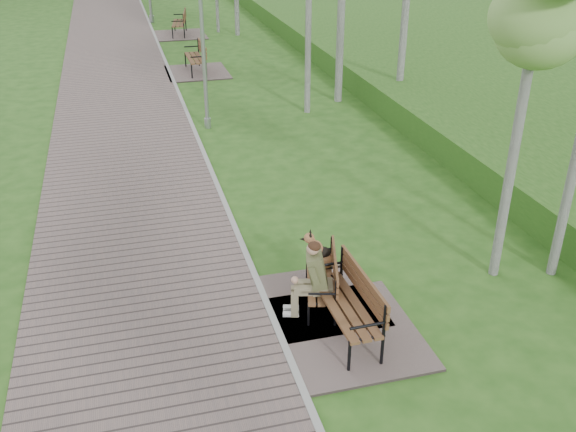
# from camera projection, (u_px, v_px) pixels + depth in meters

# --- Properties ---
(walkway) EXTENTS (3.50, 67.00, 0.04)m
(walkway) POSITION_uv_depth(u_px,v_px,m) (114.00, 55.00, 23.74)
(walkway) COLOR #6C5B57
(walkway) RESTS_ON ground
(kerb) EXTENTS (0.10, 67.00, 0.05)m
(kerb) POSITION_uv_depth(u_px,v_px,m) (161.00, 52.00, 24.15)
(kerb) COLOR #999993
(kerb) RESTS_ON ground
(embankment) EXTENTS (14.00, 70.00, 1.60)m
(embankment) POSITION_uv_depth(u_px,v_px,m) (467.00, 43.00, 25.67)
(embankment) COLOR #4D822D
(embankment) RESTS_ON ground
(bench_main) EXTENTS (1.59, 1.77, 1.39)m
(bench_main) POSITION_uv_depth(u_px,v_px,m) (318.00, 282.00, 9.38)
(bench_main) COLOR #6C5B57
(bench_main) RESTS_ON ground
(bench_second) EXTENTS (1.94, 2.15, 1.19)m
(bench_second) POSITION_uv_depth(u_px,v_px,m) (345.00, 321.00, 8.81)
(bench_second) COLOR #6C5B57
(bench_second) RESTS_ON ground
(bench_third) EXTENTS (2.01, 2.23, 1.23)m
(bench_third) POSITION_uv_depth(u_px,v_px,m) (196.00, 66.00, 21.38)
(bench_third) COLOR #6C5B57
(bench_third) RESTS_ON ground
(bench_far) EXTENTS (2.04, 2.26, 1.25)m
(bench_far) POSITION_uv_depth(u_px,v_px,m) (180.00, 30.00, 26.82)
(bench_far) COLOR #6C5B57
(bench_far) RESTS_ON ground
(lamp_post_second) EXTENTS (0.17, 0.17, 4.41)m
(lamp_post_second) POSITION_uv_depth(u_px,v_px,m) (203.00, 47.00, 15.64)
(lamp_post_second) COLOR #9B9EA3
(lamp_post_second) RESTS_ON ground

